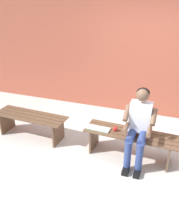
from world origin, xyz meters
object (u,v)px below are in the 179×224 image
at_px(bench_near, 130,139).
at_px(apple, 115,129).
at_px(bench_far, 31,121).
at_px(person_seated, 139,125).
at_px(book_open, 98,129).

relative_size(bench_near, apple, 19.15).
height_order(bench_near, bench_far, same).
bearing_deg(bench_near, person_seated, 141.47).
distance_m(bench_near, person_seated, 0.39).
bearing_deg(person_seated, bench_near, -38.53).
relative_size(bench_near, bench_far, 1.09).
xyz_separation_m(bench_near, bench_far, (1.94, 0.00, -0.00)).
xyz_separation_m(bench_near, book_open, (0.56, 0.06, 0.13)).
height_order(bench_near, person_seated, person_seated).
xyz_separation_m(bench_far, book_open, (-1.38, 0.06, 0.13)).
xyz_separation_m(person_seated, apple, (0.39, -0.08, -0.20)).
height_order(apple, book_open, apple).
relative_size(person_seated, apple, 15.45).
bearing_deg(book_open, person_seated, 178.78).
bearing_deg(book_open, bench_near, -171.64).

